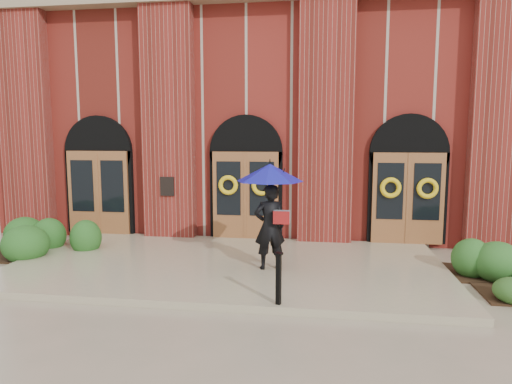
# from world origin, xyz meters

# --- Properties ---
(ground) EXTENTS (90.00, 90.00, 0.00)m
(ground) POSITION_xyz_m (0.00, 0.00, 0.00)
(ground) COLOR gray
(ground) RESTS_ON ground
(landing) EXTENTS (10.00, 5.30, 0.15)m
(landing) POSITION_xyz_m (0.00, 0.15, 0.07)
(landing) COLOR tan
(landing) RESTS_ON ground
(church_building) EXTENTS (16.20, 12.53, 7.00)m
(church_building) POSITION_xyz_m (0.00, 8.78, 3.50)
(church_building) COLOR maroon
(church_building) RESTS_ON ground
(man_with_umbrella) EXTENTS (1.87, 1.87, 2.35)m
(man_with_umbrella) POSITION_xyz_m (1.05, -0.22, 1.80)
(man_with_umbrella) COLOR black
(man_with_umbrella) RESTS_ON landing
(metal_post) EXTENTS (0.16, 0.16, 0.93)m
(metal_post) POSITION_xyz_m (1.45, -2.35, 0.64)
(metal_post) COLOR black
(metal_post) RESTS_ON landing
(hedge_wall_left) EXTENTS (3.40, 1.36, 0.87)m
(hedge_wall_left) POSITION_xyz_m (-5.54, 0.50, 0.44)
(hedge_wall_left) COLOR #214E1A
(hedge_wall_left) RESTS_ON ground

